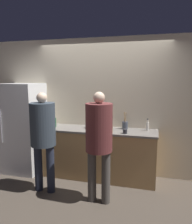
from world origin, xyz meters
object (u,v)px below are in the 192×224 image
object	(u,v)px
refrigerator	(23,128)
bottle_amber	(111,129)
fruit_bowl	(95,126)
bottle_green	(55,122)
cup_black	(125,131)
bottle_clear	(147,126)
person_left	(43,132)
utensil_crock	(125,125)
person_center	(99,136)

from	to	relation	value
refrigerator	bottle_amber	size ratio (longest dim) A/B	11.63
fruit_bowl	bottle_green	xyz separation A→B (m)	(-0.77, -0.12, 0.06)
bottle_green	cup_black	xyz separation A→B (m)	(1.38, -0.15, -0.06)
bottle_clear	bottle_amber	distance (m)	0.67
person_left	utensil_crock	world-z (taller)	person_left
refrigerator	fruit_bowl	distance (m)	1.46
refrigerator	fruit_bowl	size ratio (longest dim) A/B	5.23
refrigerator	cup_black	size ratio (longest dim) A/B	22.89
bottle_clear	bottle_green	bearing A→B (deg)	-175.02
cup_black	fruit_bowl	bearing A→B (deg)	155.72
bottle_amber	cup_black	size ratio (longest dim) A/B	1.97
utensil_crock	bottle_green	xyz separation A→B (m)	(-1.33, -0.17, 0.02)
utensil_crock	bottle_amber	world-z (taller)	utensil_crock
bottle_clear	person_center	bearing A→B (deg)	-124.90
refrigerator	person_center	bearing A→B (deg)	-23.11
person_left	fruit_bowl	distance (m)	1.04
refrigerator	bottle_amber	world-z (taller)	refrigerator
refrigerator	cup_black	world-z (taller)	refrigerator
fruit_bowl	bottle_amber	distance (m)	0.44
fruit_bowl	bottle_clear	size ratio (longest dim) A/B	1.53
person_center	bottle_green	bearing A→B (deg)	144.08
bottle_clear	cup_black	world-z (taller)	bottle_clear
refrigerator	person_left	xyz separation A→B (m)	(0.82, -0.67, 0.13)
person_center	utensil_crock	bearing A→B (deg)	75.43
fruit_bowl	utensil_crock	size ratio (longest dim) A/B	1.07
utensil_crock	cup_black	size ratio (longest dim) A/B	4.09
bottle_clear	cup_black	bearing A→B (deg)	-139.57
bottle_amber	refrigerator	bearing A→B (deg)	176.62
refrigerator	utensil_crock	world-z (taller)	refrigerator
utensil_crock	bottle_clear	bearing A→B (deg)	-3.05
refrigerator	utensil_crock	bearing A→B (deg)	5.87
bottle_clear	utensil_crock	bearing A→B (deg)	176.95
person_center	bottle_clear	xyz separation A→B (m)	(0.65, 0.94, -0.01)
bottle_clear	fruit_bowl	bearing A→B (deg)	-177.97
person_left	utensil_crock	distance (m)	1.48
bottle_green	utensil_crock	bearing A→B (deg)	7.40
refrigerator	person_center	world-z (taller)	refrigerator
bottle_green	cup_black	world-z (taller)	bottle_green
fruit_bowl	bottle_amber	world-z (taller)	bottle_amber
bottle_green	person_left	bearing A→B (deg)	-78.68
person_center	bottle_green	xyz separation A→B (m)	(-1.08, 0.78, 0.00)
fruit_bowl	bottle_amber	bearing A→B (deg)	-35.47
person_left	utensil_crock	size ratio (longest dim) A/B	5.23
person_center	bottle_green	distance (m)	1.34
utensil_crock	cup_black	bearing A→B (deg)	-82.19
fruit_bowl	bottle_clear	bearing A→B (deg)	2.03
utensil_crock	bottle_green	bearing A→B (deg)	-172.60
refrigerator	bottle_clear	xyz separation A→B (m)	(2.41, 0.18, 0.13)
fruit_bowl	bottle_amber	xyz separation A→B (m)	(0.36, -0.26, 0.02)
person_left	fruit_bowl	size ratio (longest dim) A/B	4.89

